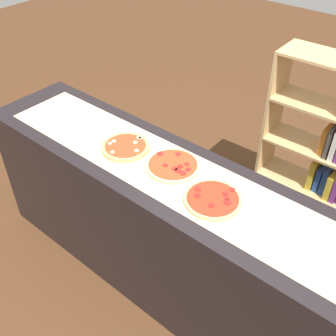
# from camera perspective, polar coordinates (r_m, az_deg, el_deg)

# --- Properties ---
(ground_plane) EXTENTS (12.00, 12.00, 0.00)m
(ground_plane) POSITION_cam_1_polar(r_m,az_deg,el_deg) (2.87, -0.00, -15.15)
(ground_plane) COLOR #4C2D19
(counter) EXTENTS (2.58, 0.59, 0.94)m
(counter) POSITION_cam_1_polar(r_m,az_deg,el_deg) (2.50, -0.00, -8.79)
(counter) COLOR black
(counter) RESTS_ON ground_plane
(parchment_paper) EXTENTS (2.25, 0.42, 0.00)m
(parchment_paper) POSITION_cam_1_polar(r_m,az_deg,el_deg) (2.18, -0.00, -0.39)
(parchment_paper) COLOR beige
(parchment_paper) RESTS_ON counter
(pizza_mushroom_0) EXTENTS (0.28, 0.28, 0.03)m
(pizza_mushroom_0) POSITION_cam_1_polar(r_m,az_deg,el_deg) (2.34, -5.99, 2.98)
(pizza_mushroom_0) COLOR tan
(pizza_mushroom_0) RESTS_ON parchment_paper
(pizza_pepperoni_1) EXTENTS (0.30, 0.30, 0.02)m
(pizza_pepperoni_1) POSITION_cam_1_polar(r_m,az_deg,el_deg) (2.19, 0.70, 0.36)
(pizza_pepperoni_1) COLOR #E5C17F
(pizza_pepperoni_1) RESTS_ON parchment_paper
(pizza_pepperoni_2) EXTENTS (0.29, 0.29, 0.02)m
(pizza_pepperoni_2) POSITION_cam_1_polar(r_m,az_deg,el_deg) (2.01, 6.30, -4.38)
(pizza_pepperoni_2) COLOR #DBB26B
(pizza_pepperoni_2) RESTS_ON parchment_paper
(bookshelf) EXTENTS (0.72, 0.29, 1.30)m
(bookshelf) POSITION_cam_1_polar(r_m,az_deg,el_deg) (3.01, 21.70, 1.79)
(bookshelf) COLOR tan
(bookshelf) RESTS_ON ground_plane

